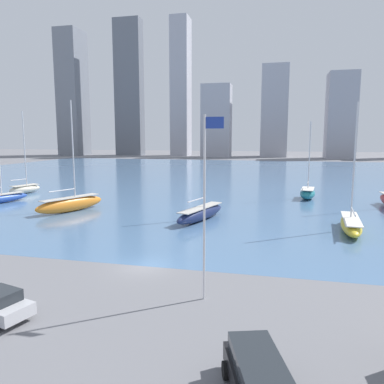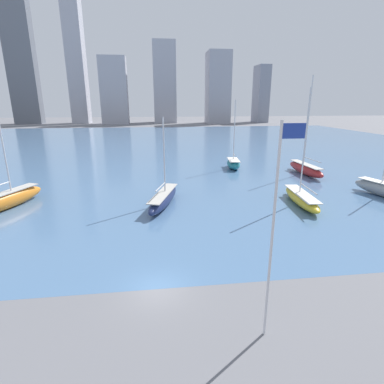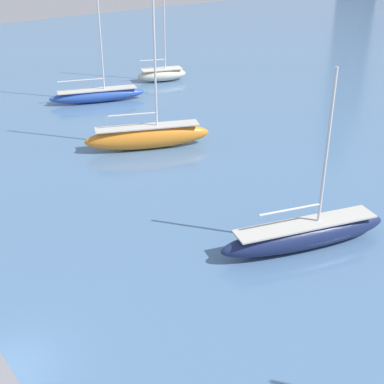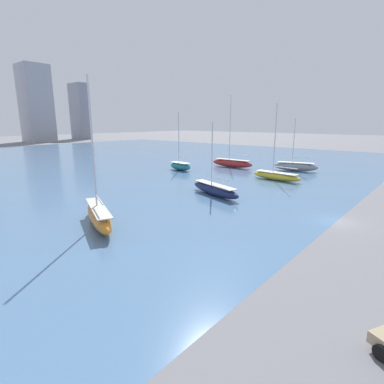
# 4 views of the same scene
# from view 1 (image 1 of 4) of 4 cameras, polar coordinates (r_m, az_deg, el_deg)

# --- Properties ---
(ground_plane) EXTENTS (500.00, 500.00, 0.00)m
(ground_plane) POSITION_cam_1_polar(r_m,az_deg,el_deg) (31.18, -7.27, -11.16)
(ground_plane) COLOR slate
(harbor_water) EXTENTS (180.00, 140.00, 0.00)m
(harbor_water) POSITION_cam_1_polar(r_m,az_deg,el_deg) (98.61, 6.94, 2.30)
(harbor_water) COLOR #4C7099
(harbor_water) RESTS_ON ground_plane
(flag_pole) EXTENTS (1.24, 0.14, 11.75)m
(flag_pole) POSITION_cam_1_polar(r_m,az_deg,el_deg) (23.34, 2.03, -1.57)
(flag_pole) COLOR silver
(flag_pole) RESTS_ON ground_plane
(distant_city_skyline) EXTENTS (180.07, 25.76, 74.00)m
(distant_city_skyline) POSITION_cam_1_polar(r_m,az_deg,el_deg) (203.54, 0.81, 13.51)
(distant_city_skyline) COLOR slate
(distant_city_skyline) RESTS_ON ground_plane
(sailboat_teal) EXTENTS (3.18, 6.61, 12.92)m
(sailboat_teal) POSITION_cam_1_polar(r_m,az_deg,el_deg) (66.16, 17.20, -0.14)
(sailboat_teal) COLOR #1E757F
(sailboat_teal) RESTS_ON harbor_water
(sailboat_orange) EXTENTS (6.00, 10.59, 15.36)m
(sailboat_orange) POSITION_cam_1_polar(r_m,az_deg,el_deg) (55.14, -18.02, -1.69)
(sailboat_orange) COLOR orange
(sailboat_orange) RESTS_ON harbor_water
(sailboat_cream) EXTENTS (4.13, 6.47, 15.00)m
(sailboat_cream) POSITION_cam_1_polar(r_m,az_deg,el_deg) (76.08, -24.12, 0.54)
(sailboat_cream) COLOR beige
(sailboat_cream) RESTS_ON harbor_water
(sailboat_navy) EXTENTS (5.03, 10.92, 10.79)m
(sailboat_navy) POSITION_cam_1_polar(r_m,az_deg,el_deg) (47.01, 1.35, -3.24)
(sailboat_navy) COLOR #19234C
(sailboat_navy) RESTS_ON harbor_water
(sailboat_yellow) EXTENTS (3.05, 10.18, 14.14)m
(sailboat_yellow) POSITION_cam_1_polar(r_m,az_deg,el_deg) (45.14, 23.07, -4.48)
(sailboat_yellow) COLOR yellow
(sailboat_yellow) RESTS_ON harbor_water
(parked_suv_black) EXTENTS (3.39, 5.33, 1.94)m
(parked_suv_black) POSITION_cam_1_polar(r_m,az_deg,el_deg) (16.58, 10.08, -26.06)
(parked_suv_black) COLOR black
(parked_suv_black) RESTS_ON ground_plane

